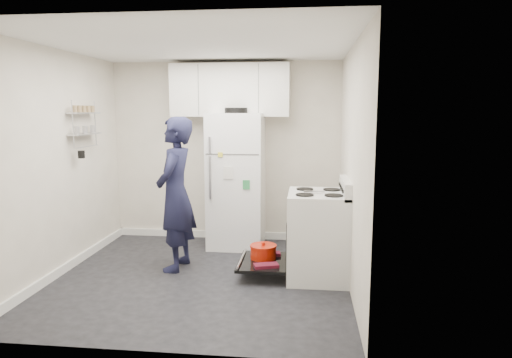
# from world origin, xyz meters

# --- Properties ---
(room) EXTENTS (3.21, 3.21, 2.51)m
(room) POSITION_xyz_m (-0.03, 0.03, 1.21)
(room) COLOR black
(room) RESTS_ON ground
(electric_range) EXTENTS (0.66, 0.76, 1.10)m
(electric_range) POSITION_xyz_m (1.26, 0.15, 0.47)
(electric_range) COLOR silver
(electric_range) RESTS_ON ground
(open_oven_door) EXTENTS (0.55, 0.70, 0.23)m
(open_oven_door) POSITION_xyz_m (0.67, 0.19, 0.19)
(open_oven_door) COLOR black
(open_oven_door) RESTS_ON ground
(refrigerator) EXTENTS (0.72, 0.74, 1.87)m
(refrigerator) POSITION_xyz_m (0.21, 1.25, 0.91)
(refrigerator) COLOR white
(refrigerator) RESTS_ON ground
(upper_cabinets) EXTENTS (1.60, 0.33, 0.70)m
(upper_cabinets) POSITION_xyz_m (0.10, 1.43, 2.10)
(upper_cabinets) COLOR silver
(upper_cabinets) RESTS_ON room
(wall_shelf_rack) EXTENTS (0.14, 0.60, 0.61)m
(wall_shelf_rack) POSITION_xyz_m (-1.52, 0.49, 1.68)
(wall_shelf_rack) COLOR #B2B2B7
(wall_shelf_rack) RESTS_ON room
(person) EXTENTS (0.45, 0.66, 1.76)m
(person) POSITION_xyz_m (-0.35, 0.26, 0.88)
(person) COLOR #161832
(person) RESTS_ON ground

